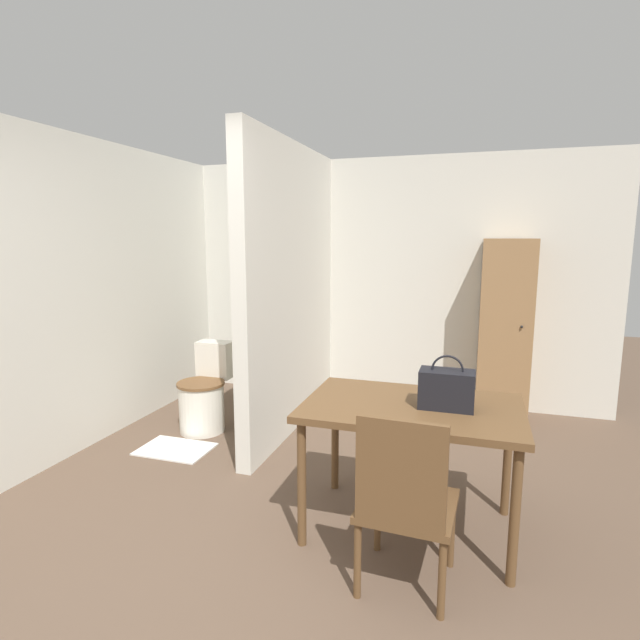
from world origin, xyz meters
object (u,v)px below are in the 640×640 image
object	(u,v)px
dining_table	(412,418)
handbag	(447,389)
toilet	(205,396)
wooden_chair	(405,499)
wooden_cabinet	(505,331)

from	to	relation	value
dining_table	handbag	bearing A→B (deg)	-0.15
dining_table	toilet	xyz separation A→B (m)	(-1.96, 1.03, -0.38)
wooden_chair	wooden_cabinet	distance (m)	2.74
wooden_chair	handbag	distance (m)	0.69
wooden_cabinet	handbag	bearing A→B (deg)	-100.65
handbag	wooden_cabinet	world-z (taller)	wooden_cabinet
toilet	wooden_cabinet	xyz separation A→B (m)	(2.54, 1.09, 0.54)
handbag	wooden_cabinet	bearing A→B (deg)	79.35
wooden_chair	wooden_cabinet	bearing A→B (deg)	81.57
handbag	wooden_cabinet	size ratio (longest dim) A/B	0.18
dining_table	wooden_cabinet	distance (m)	2.20
toilet	handbag	distance (m)	2.44
dining_table	toilet	size ratio (longest dim) A/B	1.60
dining_table	wooden_cabinet	size ratio (longest dim) A/B	0.72
wooden_chair	handbag	bearing A→B (deg)	78.47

